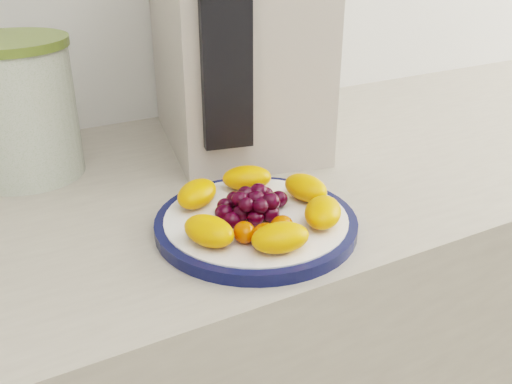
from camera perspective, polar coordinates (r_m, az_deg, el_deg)
plate_rim at (r=0.69m, az=0.00°, el=-3.18°), size 0.24×0.24×0.01m
plate_face at (r=0.69m, az=0.00°, el=-3.11°), size 0.22×0.22×0.02m
canister at (r=0.87m, az=-22.52°, el=7.27°), size 0.19×0.19×0.18m
canister_lid at (r=0.85m, az=-23.66°, el=13.54°), size 0.20×0.20×0.01m
appliance_body at (r=0.92m, az=-2.11°, el=16.61°), size 0.28×0.35×0.39m
appliance_panel at (r=0.75m, az=-3.05°, el=14.92°), size 0.07×0.04×0.29m
fruit_plate at (r=0.67m, az=0.30°, el=-1.51°), size 0.21×0.21×0.03m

